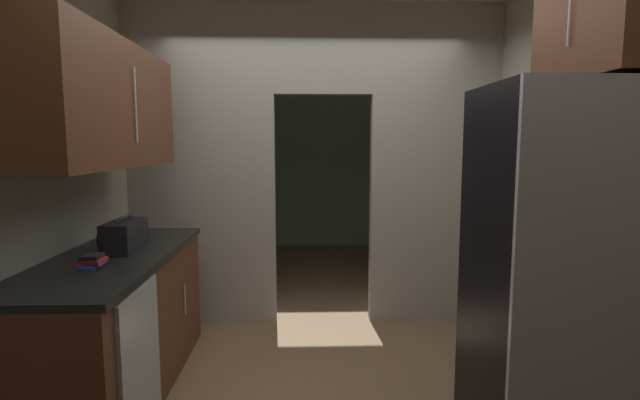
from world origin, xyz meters
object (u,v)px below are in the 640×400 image
at_px(dishwasher, 141,368).
at_px(book_stack, 92,261).
at_px(boombox, 124,236).
at_px(refrigerator, 554,270).

height_order(dishwasher, book_stack, book_stack).
bearing_deg(boombox, refrigerator, -15.73).
distance_m(refrigerator, dishwasher, 2.23).
xyz_separation_m(dishwasher, book_stack, (-0.32, 0.21, 0.52)).
bearing_deg(refrigerator, dishwasher, 178.79).
relative_size(boombox, book_stack, 2.74).
xyz_separation_m(dishwasher, boombox, (-0.30, 0.65, 0.58)).
bearing_deg(book_stack, refrigerator, -5.92).
xyz_separation_m(boombox, book_stack, (-0.02, -0.44, -0.06)).
xyz_separation_m(refrigerator, book_stack, (-2.49, 0.26, 0.00)).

